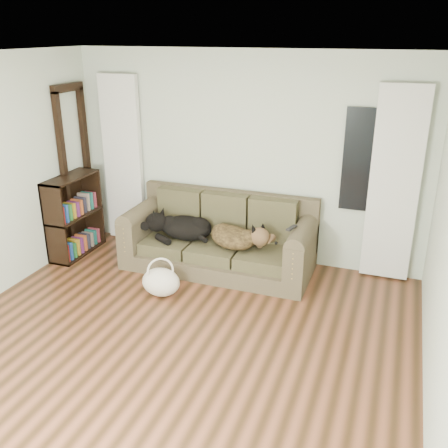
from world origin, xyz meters
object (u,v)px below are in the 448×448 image
(dog_shepherd, at_px, (236,236))
(tote_bag, at_px, (161,282))
(sofa, at_px, (218,235))
(bookshelf, at_px, (75,218))
(dog_black_lab, at_px, (183,228))

(dog_shepherd, bearing_deg, tote_bag, 77.26)
(sofa, relative_size, bookshelf, 2.18)
(dog_black_lab, distance_m, dog_shepherd, 0.72)
(dog_black_lab, bearing_deg, sofa, 7.73)
(tote_bag, height_order, bookshelf, bookshelf)
(bookshelf, bearing_deg, sofa, 0.75)
(sofa, distance_m, dog_black_lab, 0.46)
(dog_shepherd, height_order, bookshelf, bookshelf)
(tote_bag, bearing_deg, sofa, 67.55)
(dog_black_lab, bearing_deg, dog_shepherd, 0.99)
(tote_bag, xyz_separation_m, bookshelf, (-1.57, 0.65, 0.34))
(sofa, bearing_deg, tote_bag, -112.45)
(dog_black_lab, height_order, tote_bag, dog_black_lab)
(sofa, height_order, bookshelf, bookshelf)
(sofa, height_order, dog_shepherd, sofa)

